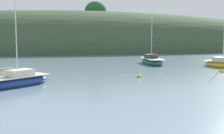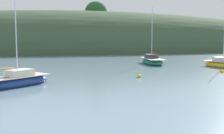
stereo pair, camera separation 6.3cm
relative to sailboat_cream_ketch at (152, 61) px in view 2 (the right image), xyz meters
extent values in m
ellipsoid|color=#384C33|center=(-8.82, 37.84, -0.43)|extent=(150.00, 36.00, 21.22)
ellipsoid|color=#235628|center=(-2.60, 39.38, 10.19)|extent=(5.95, 5.41, 5.41)
cube|color=beige|center=(7.65, -6.06, 0.63)|extent=(2.08, 2.48, 0.57)
cylinder|color=silver|center=(7.72, -6.25, 4.17)|extent=(0.09, 0.09, 7.66)
ellipsoid|color=#196B56|center=(0.00, -0.05, -0.11)|extent=(2.75, 7.17, 1.13)
cube|color=beige|center=(0.00, -0.05, 0.39)|extent=(2.53, 6.59, 0.06)
cube|color=#333842|center=(0.03, 0.52, 0.69)|extent=(1.67, 2.33, 0.60)
cylinder|color=silver|center=(0.02, 0.30, 4.18)|extent=(0.09, 0.09, 7.58)
cylinder|color=silver|center=(-0.06, -1.18, 1.11)|extent=(0.22, 2.96, 0.07)
ellipsoid|color=maroon|center=(-0.06, -1.18, 1.16)|extent=(0.34, 2.85, 0.20)
ellipsoid|color=navy|center=(-17.66, -16.00, -0.13)|extent=(6.60, 6.18, 1.08)
cube|color=beige|center=(-17.66, -16.00, 0.36)|extent=(6.07, 5.68, 0.06)
cube|color=silver|center=(-17.25, -15.65, 0.65)|extent=(2.61, 2.55, 0.58)
cylinder|color=silver|center=(-17.41, -15.78, 3.84)|extent=(0.09, 0.09, 6.96)
cylinder|color=silver|center=(-18.47, -16.72, 1.06)|extent=(2.18, 1.92, 0.07)
ellipsoid|color=tan|center=(-18.47, -16.72, 1.11)|extent=(2.18, 1.94, 0.20)
sphere|color=yellow|center=(-5.87, -13.09, -0.30)|extent=(0.44, 0.44, 0.44)
cylinder|color=black|center=(-5.87, -13.09, -0.03)|extent=(0.04, 0.04, 0.10)
sphere|color=yellow|center=(4.62, -11.07, -0.30)|extent=(0.44, 0.44, 0.44)
cylinder|color=black|center=(4.62, -11.07, -0.03)|extent=(0.04, 0.04, 0.10)
camera|label=1|loc=(-14.54, -41.97, 3.88)|focal=47.99mm
camera|label=2|loc=(-14.48, -41.99, 3.88)|focal=47.99mm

